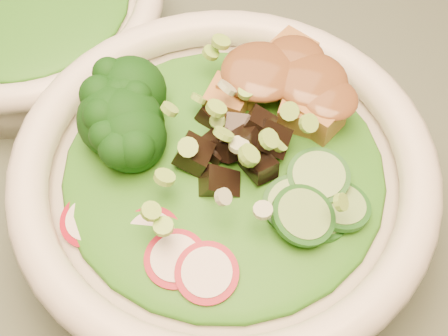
% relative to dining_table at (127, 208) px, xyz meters
% --- Properties ---
extents(dining_table, '(1.20, 0.80, 0.75)m').
position_rel_dining_table_xyz_m(dining_table, '(0.00, 0.00, 0.00)').
color(dining_table, black).
rests_on(dining_table, ground).
extents(salad_bowl, '(0.31, 0.31, 0.08)m').
position_rel_dining_table_xyz_m(salad_bowl, '(0.12, -0.02, 0.16)').
color(salad_bowl, white).
rests_on(salad_bowl, dining_table).
extents(side_bowl, '(0.25, 0.25, 0.07)m').
position_rel_dining_table_xyz_m(side_bowl, '(-0.12, 0.07, 0.15)').
color(side_bowl, white).
rests_on(side_bowl, dining_table).
extents(lettuce_bed, '(0.23, 0.23, 0.03)m').
position_rel_dining_table_xyz_m(lettuce_bed, '(0.12, -0.02, 0.18)').
color(lettuce_bed, '#1A6415').
rests_on(lettuce_bed, salad_bowl).
extents(side_lettuce, '(0.17, 0.17, 0.02)m').
position_rel_dining_table_xyz_m(side_lettuce, '(-0.12, 0.07, 0.17)').
color(side_lettuce, '#1A6415').
rests_on(side_lettuce, side_bowl).
extents(broccoli_florets, '(0.09, 0.08, 0.05)m').
position_rel_dining_table_xyz_m(broccoli_florets, '(0.05, -0.01, 0.20)').
color(broccoli_florets, black).
rests_on(broccoli_florets, salad_bowl).
extents(radish_slices, '(0.13, 0.05, 0.02)m').
position_rel_dining_table_xyz_m(radish_slices, '(0.11, -0.10, 0.19)').
color(radish_slices, maroon).
rests_on(radish_slices, salad_bowl).
extents(cucumber_slices, '(0.08, 0.08, 0.04)m').
position_rel_dining_table_xyz_m(cucumber_slices, '(0.19, -0.04, 0.20)').
color(cucumber_slices, '#85B866').
rests_on(cucumber_slices, salad_bowl).
extents(mushroom_heap, '(0.08, 0.08, 0.05)m').
position_rel_dining_table_xyz_m(mushroom_heap, '(0.12, -0.01, 0.20)').
color(mushroom_heap, black).
rests_on(mushroom_heap, salad_bowl).
extents(tofu_cubes, '(0.10, 0.07, 0.04)m').
position_rel_dining_table_xyz_m(tofu_cubes, '(0.13, 0.05, 0.20)').
color(tofu_cubes, '#A66637').
rests_on(tofu_cubes, salad_bowl).
extents(peanut_sauce, '(0.08, 0.06, 0.02)m').
position_rel_dining_table_xyz_m(peanut_sauce, '(0.13, 0.05, 0.21)').
color(peanut_sauce, brown).
rests_on(peanut_sauce, tofu_cubes).
extents(scallion_garnish, '(0.22, 0.22, 0.03)m').
position_rel_dining_table_xyz_m(scallion_garnish, '(0.12, -0.02, 0.21)').
color(scallion_garnish, '#84BF43').
rests_on(scallion_garnish, salad_bowl).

